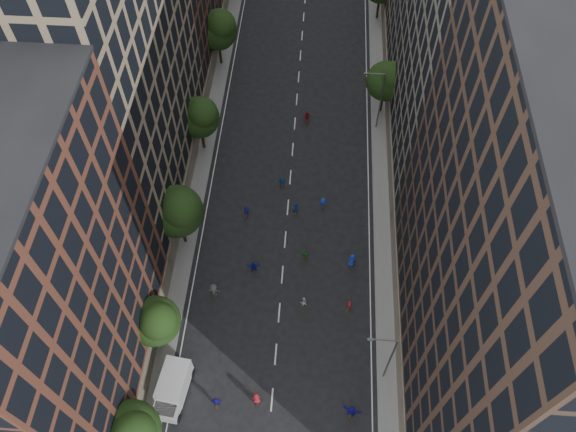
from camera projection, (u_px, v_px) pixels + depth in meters
The scene contains 29 objects.
ground at pixel (292, 152), 70.75m from camera, with size 240.00×240.00×0.00m, color black.
sidewalk_left at pixel (207, 105), 75.37m from camera, with size 4.00×105.00×0.15m, color slate.
sidewalk_right at pixel (386, 114), 74.46m from camera, with size 4.00×105.00×0.15m, color slate.
bldg_left_a at pixel (21, 299), 42.75m from camera, with size 14.00×22.00×30.00m, color brown.
bldg_left_b at pixel (96, 67), 54.63m from camera, with size 14.00×26.00×34.00m, color #8C785C.
bldg_right_a at pixel (531, 263), 41.08m from camera, with size 14.00×30.00×36.00m, color #473226.
bldg_right_b at pixel (477, 29), 58.67m from camera, with size 14.00×28.00×33.00m, color #6F685B.
tree_left_1 at pixel (156, 321), 51.85m from camera, with size 4.80×4.80×8.21m.
tree_left_2 at pixel (178, 210), 57.94m from camera, with size 5.60×5.60×9.45m.
tree_left_3 at pixel (200, 116), 66.29m from camera, with size 5.00×5.00×8.58m.
tree_left_4 at pixel (218, 29), 75.07m from camera, with size 5.40×5.40×9.08m.
tree_right_a at pixel (387, 80), 70.10m from camera, with size 5.00×5.00×8.39m.
streetlamp_near at pixel (388, 357), 50.31m from camera, with size 2.64×0.22×9.06m.
streetlamp_far at pixel (379, 98), 68.91m from camera, with size 2.64×0.22×9.06m.
cargo_van at pixel (173, 388), 52.37m from camera, with size 3.20×5.67×2.87m.
skater_4 at pixel (216, 402), 52.32m from camera, with size 1.00×0.42×1.70m, color #1A139B.
skater_5 at pixel (351, 411), 51.72m from camera, with size 1.81×0.58×1.95m, color #1A14A7.
skater_6 at pixel (257, 398), 52.45m from camera, with size 0.89×0.58×1.81m, color maroon.
skater_7 at pixel (349, 305), 58.03m from camera, with size 0.56×0.37×1.53m, color maroon.
skater_8 at pixel (303, 302), 58.19m from camera, with size 0.74×0.58×1.53m, color silver.
skater_9 at pixel (214, 290), 58.74m from camera, with size 1.24×0.71×1.92m, color #49484D.
skater_10 at pixel (305, 256), 61.22m from camera, with size 1.02×0.43×1.75m, color #216E28.
skater_11 at pixel (254, 267), 60.49m from camera, with size 1.51×0.48×1.62m, color #121E94.
skater_12 at pixel (352, 260), 60.78m from camera, with size 0.94×0.61×1.92m, color #1636B5.
skater_13 at pixel (246, 211), 64.67m from camera, with size 0.58×0.38×1.60m, color #151298.
skater_14 at pixel (295, 208), 64.91m from camera, with size 0.77×0.60×1.59m, color #1543AB.
skater_15 at pixel (323, 203), 65.34m from camera, with size 1.00×0.57×1.54m, color #1535AF.
skater_16 at pixel (282, 183), 67.01m from camera, with size 0.95×0.39×1.61m, color #154CAC.
skater_17 at pixel (307, 117), 73.15m from camera, with size 1.46×0.46×1.57m, color maroon.
Camera 1 is at (2.58, -6.54, 53.83)m, focal length 35.00 mm.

